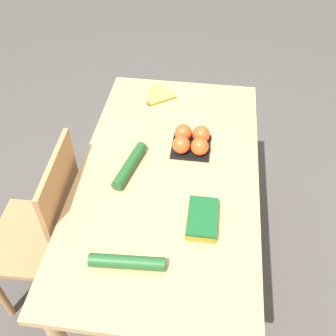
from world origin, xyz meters
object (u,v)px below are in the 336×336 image
object	(u,v)px
banana_bunch	(157,96)
cucumber_near	(127,262)
carrot_bag	(202,218)
tomato_pack	(191,141)
chair	(48,232)
cucumber_far	(130,165)

from	to	relation	value
banana_bunch	cucumber_near	xyz separation A→B (m)	(-0.97, -0.05, 0.01)
carrot_bag	cucumber_near	distance (m)	0.32
tomato_pack	cucumber_near	xyz separation A→B (m)	(-0.63, 0.16, -0.02)
chair	cucumber_far	world-z (taller)	chair
tomato_pack	cucumber_far	size ratio (longest dim) A/B	0.65
chair	banana_bunch	bearing A→B (deg)	147.50
cucumber_near	tomato_pack	bearing A→B (deg)	-14.41
banana_bunch	tomato_pack	bearing A→B (deg)	-149.07
chair	tomato_pack	bearing A→B (deg)	116.88
chair	carrot_bag	world-z (taller)	chair
tomato_pack	carrot_bag	size ratio (longest dim) A/B	0.94
cucumber_far	banana_bunch	bearing A→B (deg)	-3.83
tomato_pack	chair	bearing A→B (deg)	119.19
tomato_pack	cucumber_far	xyz separation A→B (m)	(-0.17, 0.24, -0.02)
carrot_bag	tomato_pack	bearing A→B (deg)	11.03
banana_bunch	chair	bearing A→B (deg)	149.81
chair	tomato_pack	size ratio (longest dim) A/B	5.56
tomato_pack	cucumber_far	distance (m)	0.30
banana_bunch	carrot_bag	distance (m)	0.81
chair	cucumber_near	bearing A→B (deg)	55.47
tomato_pack	carrot_bag	distance (m)	0.41
tomato_pack	banana_bunch	bearing A→B (deg)	30.93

